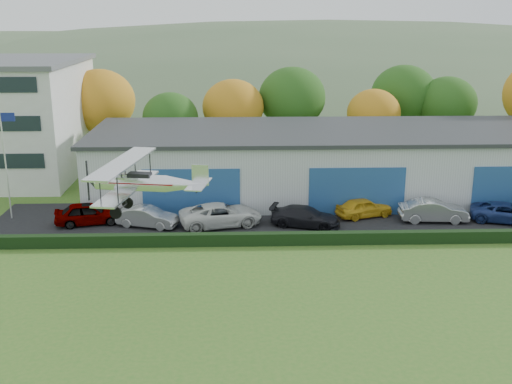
{
  "coord_description": "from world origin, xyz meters",
  "views": [
    {
      "loc": [
        -3.77,
        -20.85,
        14.33
      ],
      "look_at": [
        -2.71,
        10.83,
        5.1
      ],
      "focal_mm": 43.36,
      "sensor_mm": 36.0,
      "label": 1
    }
  ],
  "objects_px": {
    "car_3": "(305,217)",
    "car_4": "(364,207)",
    "flagpole": "(6,154)",
    "car_5": "(433,211)",
    "car_6": "(506,213)",
    "biplane": "(141,181)",
    "car_0": "(88,213)",
    "hangar": "(343,161)",
    "car_1": "(147,217)",
    "car_2": "(221,215)"
  },
  "relations": [
    {
      "from": "car_1",
      "to": "car_5",
      "type": "xyz_separation_m",
      "value": [
        20.11,
        0.46,
        0.09
      ]
    },
    {
      "from": "biplane",
      "to": "car_3",
      "type": "bearing_deg",
      "value": 62.65
    },
    {
      "from": "car_6",
      "to": "biplane",
      "type": "height_order",
      "value": "biplane"
    },
    {
      "from": "car_4",
      "to": "car_6",
      "type": "height_order",
      "value": "car_4"
    },
    {
      "from": "hangar",
      "to": "car_1",
      "type": "bearing_deg",
      "value": -151.43
    },
    {
      "from": "car_4",
      "to": "biplane",
      "type": "height_order",
      "value": "biplane"
    },
    {
      "from": "car_3",
      "to": "car_6",
      "type": "height_order",
      "value": "car_3"
    },
    {
      "from": "car_2",
      "to": "car_6",
      "type": "height_order",
      "value": "car_2"
    },
    {
      "from": "flagpole",
      "to": "car_4",
      "type": "distance_m",
      "value": 25.69
    },
    {
      "from": "car_5",
      "to": "car_6",
      "type": "height_order",
      "value": "car_5"
    },
    {
      "from": "car_3",
      "to": "car_5",
      "type": "height_order",
      "value": "car_5"
    },
    {
      "from": "hangar",
      "to": "car_3",
      "type": "height_order",
      "value": "hangar"
    },
    {
      "from": "hangar",
      "to": "car_6",
      "type": "xyz_separation_m",
      "value": [
        10.32,
        -7.96,
        -1.93
      ]
    },
    {
      "from": "flagpole",
      "to": "car_0",
      "type": "distance_m",
      "value": 7.15
    },
    {
      "from": "car_4",
      "to": "car_6",
      "type": "relative_size",
      "value": 0.84
    },
    {
      "from": "car_3",
      "to": "biplane",
      "type": "height_order",
      "value": "biplane"
    },
    {
      "from": "car_5",
      "to": "car_6",
      "type": "relative_size",
      "value": 0.98
    },
    {
      "from": "hangar",
      "to": "car_2",
      "type": "bearing_deg",
      "value": -140.61
    },
    {
      "from": "car_0",
      "to": "car_6",
      "type": "bearing_deg",
      "value": -103.35
    },
    {
      "from": "car_0",
      "to": "car_5",
      "type": "xyz_separation_m",
      "value": [
        24.3,
        -0.2,
        0.0
      ]
    },
    {
      "from": "hangar",
      "to": "car_5",
      "type": "relative_size",
      "value": 8.49
    },
    {
      "from": "car_6",
      "to": "hangar",
      "type": "bearing_deg",
      "value": 71.0
    },
    {
      "from": "car_3",
      "to": "hangar",
      "type": "bearing_deg",
      "value": -8.26
    },
    {
      "from": "car_5",
      "to": "hangar",
      "type": "bearing_deg",
      "value": 36.84
    },
    {
      "from": "car_2",
      "to": "car_4",
      "type": "xyz_separation_m",
      "value": [
        10.33,
        1.59,
        -0.09
      ]
    },
    {
      "from": "biplane",
      "to": "car_2",
      "type": "bearing_deg",
      "value": 84.81
    },
    {
      "from": "car_0",
      "to": "car_1",
      "type": "xyz_separation_m",
      "value": [
        4.2,
        -0.67,
        -0.08
      ]
    },
    {
      "from": "hangar",
      "to": "car_4",
      "type": "relative_size",
      "value": 9.83
    },
    {
      "from": "car_2",
      "to": "car_0",
      "type": "bearing_deg",
      "value": 71.3
    },
    {
      "from": "car_1",
      "to": "car_6",
      "type": "xyz_separation_m",
      "value": [
        25.24,
        0.16,
        -0.02
      ]
    },
    {
      "from": "car_2",
      "to": "car_4",
      "type": "distance_m",
      "value": 10.46
    },
    {
      "from": "flagpole",
      "to": "car_5",
      "type": "xyz_separation_m",
      "value": [
        30.07,
        -1.68,
        -3.95
      ]
    },
    {
      "from": "hangar",
      "to": "biplane",
      "type": "xyz_separation_m",
      "value": [
        -13.26,
        -20.45,
        3.99
      ]
    },
    {
      "from": "car_5",
      "to": "car_6",
      "type": "distance_m",
      "value": 5.15
    },
    {
      "from": "car_3",
      "to": "flagpole",
      "type": "bearing_deg",
      "value": 100.53
    },
    {
      "from": "hangar",
      "to": "car_4",
      "type": "height_order",
      "value": "hangar"
    },
    {
      "from": "flagpole",
      "to": "car_5",
      "type": "bearing_deg",
      "value": -3.2
    },
    {
      "from": "car_1",
      "to": "car_3",
      "type": "height_order",
      "value": "car_3"
    },
    {
      "from": "car_5",
      "to": "biplane",
      "type": "height_order",
      "value": "biplane"
    },
    {
      "from": "car_2",
      "to": "car_5",
      "type": "relative_size",
      "value": 1.19
    },
    {
      "from": "car_2",
      "to": "car_5",
      "type": "height_order",
      "value": "car_2"
    },
    {
      "from": "car_0",
      "to": "car_6",
      "type": "distance_m",
      "value": 29.44
    },
    {
      "from": "hangar",
      "to": "car_5",
      "type": "distance_m",
      "value": 9.43
    },
    {
      "from": "car_4",
      "to": "car_6",
      "type": "distance_m",
      "value": 9.95
    },
    {
      "from": "car_3",
      "to": "car_4",
      "type": "xyz_separation_m",
      "value": [
        4.48,
        1.92,
        0.0
      ]
    },
    {
      "from": "flagpole",
      "to": "car_2",
      "type": "bearing_deg",
      "value": -7.99
    },
    {
      "from": "car_3",
      "to": "car_5",
      "type": "bearing_deg",
      "value": -68.15
    },
    {
      "from": "hangar",
      "to": "flagpole",
      "type": "bearing_deg",
      "value": -166.49
    },
    {
      "from": "car_0",
      "to": "car_2",
      "type": "relative_size",
      "value": 0.81
    },
    {
      "from": "car_2",
      "to": "car_4",
      "type": "height_order",
      "value": "car_2"
    }
  ]
}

